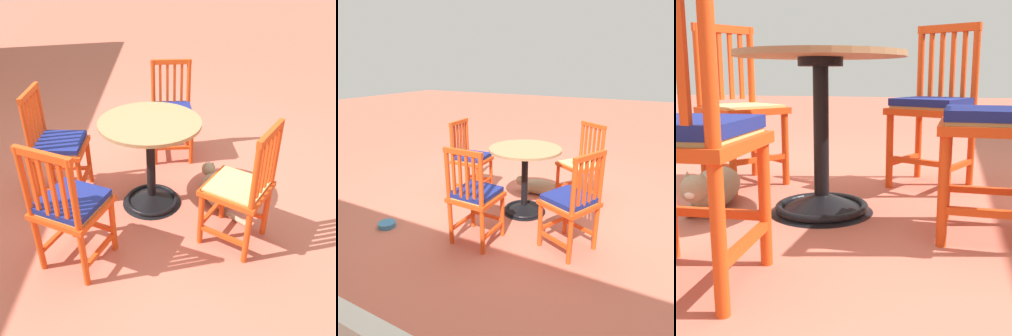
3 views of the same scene
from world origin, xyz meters
TOP-DOWN VIEW (x-y plane):
  - ground_plane at (0.00, 0.00)m, footprint 24.00×24.00m
  - cafe_table at (-0.07, 0.05)m, footprint 0.76×0.76m
  - orange_chair_near_fence at (-0.52, -0.57)m, footprint 0.55×0.55m
  - orange_chair_at_corner at (0.75, -0.13)m, footprint 0.42×0.42m
  - orange_chair_facing_out at (0.07, 0.79)m, footprint 0.41×0.41m
  - orange_chair_by_planter at (-0.72, 0.52)m, footprint 0.53×0.53m
  - tabby_cat at (-0.00, -0.47)m, footprint 0.70×0.37m
  - pet_water_bowl at (1.00, 1.01)m, footprint 0.17×0.17m

SIDE VIEW (x-z plane):
  - ground_plane at x=0.00m, z-range 0.00..0.00m
  - pet_water_bowl at x=1.00m, z-range 0.00..0.05m
  - tabby_cat at x=0.00m, z-range -0.02..0.21m
  - cafe_table at x=-0.07m, z-range -0.08..0.65m
  - orange_chair_near_fence at x=-0.52m, z-range -0.02..0.89m
  - orange_chair_at_corner at x=0.75m, z-range -0.01..0.90m
  - orange_chair_facing_out at x=0.07m, z-range -0.01..0.90m
  - orange_chair_by_planter at x=-0.72m, z-range -0.01..0.90m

